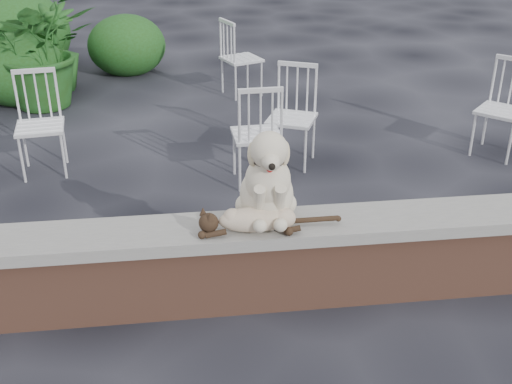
{
  "coord_description": "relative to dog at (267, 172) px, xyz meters",
  "views": [
    {
      "loc": [
        -1.11,
        -3.44,
        2.56
      ],
      "look_at": [
        -0.65,
        0.2,
        0.7
      ],
      "focal_mm": 45.08,
      "sensor_mm": 36.0,
      "label": 1
    }
  ],
  "objects": [
    {
      "name": "ground",
      "position": [
        0.6,
        -0.07,
        -0.9
      ],
      "size": [
        60.0,
        60.0,
        0.0
      ],
      "primitive_type": "plane",
      "color": "black",
      "rests_on": "ground"
    },
    {
      "name": "brick_wall",
      "position": [
        0.6,
        -0.07,
        -0.65
      ],
      "size": [
        6.0,
        0.3,
        0.5
      ],
      "primitive_type": "cube",
      "color": "brown",
      "rests_on": "ground"
    },
    {
      "name": "capstone",
      "position": [
        0.6,
        -0.07,
        -0.36
      ],
      "size": [
        6.2,
        0.4,
        0.08
      ],
      "primitive_type": "cube",
      "color": "slate",
      "rests_on": "brick_wall"
    },
    {
      "name": "dog",
      "position": [
        0.0,
        0.0,
        0.0
      ],
      "size": [
        0.45,
        0.57,
        0.64
      ],
      "primitive_type": null,
      "rotation": [
        0.0,
        0.0,
        -0.05
      ],
      "color": "beige",
      "rests_on": "capstone"
    },
    {
      "name": "cat",
      "position": [
        -0.08,
        -0.15,
        -0.23
      ],
      "size": [
        1.05,
        0.3,
        0.18
      ],
      "primitive_type": null,
      "rotation": [
        0.0,
        0.0,
        -0.05
      ],
      "color": "tan",
      "rests_on": "capstone"
    },
    {
      "name": "chair_d",
      "position": [
        2.58,
        2.04,
        -0.43
      ],
      "size": [
        0.79,
        0.79,
        0.94
      ],
      "primitive_type": null,
      "rotation": [
        0.0,
        0.0,
        -0.77
      ],
      "color": "white",
      "rests_on": "ground"
    },
    {
      "name": "chair_c",
      "position": [
        0.16,
        1.72,
        -0.43
      ],
      "size": [
        0.58,
        0.58,
        0.94
      ],
      "primitive_type": null,
      "rotation": [
        0.0,
        0.0,
        3.18
      ],
      "color": "white",
      "rests_on": "ground"
    },
    {
      "name": "chair_b",
      "position": [
        0.53,
        2.08,
        -0.43
      ],
      "size": [
        0.74,
        0.74,
        0.94
      ],
      "primitive_type": null,
      "rotation": [
        0.0,
        0.0,
        -0.42
      ],
      "color": "white",
      "rests_on": "ground"
    },
    {
      "name": "chair_e",
      "position": [
        0.28,
        4.23,
        -0.43
      ],
      "size": [
        0.73,
        0.73,
        0.94
      ],
      "primitive_type": null,
      "rotation": [
        0.0,
        0.0,
        1.96
      ],
      "color": "white",
      "rests_on": "ground"
    },
    {
      "name": "chair_a",
      "position": [
        -1.78,
        2.16,
        -0.43
      ],
      "size": [
        0.62,
        0.62,
        0.94
      ],
      "primitive_type": null,
      "rotation": [
        0.0,
        0.0,
        0.12
      ],
      "color": "white",
      "rests_on": "ground"
    },
    {
      "name": "potted_plant_a",
      "position": [
        -2.05,
        4.11,
        -0.2
      ],
      "size": [
        1.56,
        1.45,
        1.41
      ],
      "primitive_type": "imported",
      "rotation": [
        0.0,
        0.0,
        0.33
      ],
      "color": "#1E4313",
      "rests_on": "ground"
    },
    {
      "name": "potted_plant_b",
      "position": [
        -2.03,
        4.72,
        -0.36
      ],
      "size": [
        0.76,
        0.76,
        1.07
      ],
      "primitive_type": "imported",
      "rotation": [
        0.0,
        0.0,
        -0.31
      ],
      "color": "#1E4313",
      "rests_on": "ground"
    },
    {
      "name": "shrubbery",
      "position": [
        -2.3,
        5.25,
        -0.44
      ],
      "size": [
        2.77,
        2.5,
        1.18
      ],
      "color": "#1E4313",
      "rests_on": "ground"
    }
  ]
}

